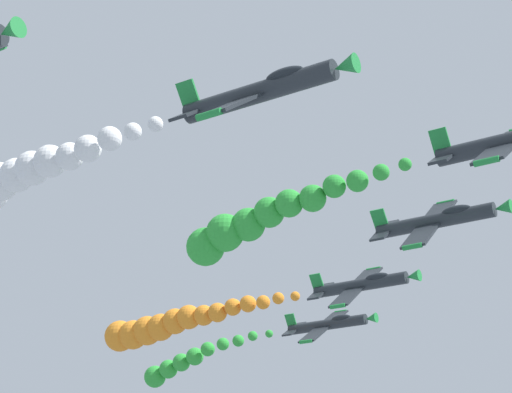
{
  "coord_description": "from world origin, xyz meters",
  "views": [
    {
      "loc": [
        47.22,
        30.38,
        107.34
      ],
      "look_at": [
        0.0,
        0.0,
        129.61
      ],
      "focal_mm": 63.13,
      "sensor_mm": 36.0,
      "label": 1
    }
  ],
  "objects_px": {
    "airplane_left_inner": "(437,220)",
    "airplane_left_outer": "(362,285)",
    "airplane_right_inner": "(261,91)",
    "airplane_trailing": "(329,324)"
  },
  "relations": [
    {
      "from": "airplane_left_outer",
      "to": "airplane_trailing",
      "type": "relative_size",
      "value": 1.0
    },
    {
      "from": "airplane_left_inner",
      "to": "airplane_left_outer",
      "type": "height_order",
      "value": "airplane_left_inner"
    },
    {
      "from": "airplane_left_outer",
      "to": "airplane_trailing",
      "type": "distance_m",
      "value": 15.15
    },
    {
      "from": "airplane_left_inner",
      "to": "airplane_left_outer",
      "type": "xyz_separation_m",
      "value": [
        -11.35,
        -11.75,
        -0.28
      ]
    },
    {
      "from": "airplane_right_inner",
      "to": "airplane_left_outer",
      "type": "relative_size",
      "value": 1.0
    },
    {
      "from": "airplane_left_outer",
      "to": "airplane_right_inner",
      "type": "bearing_deg",
      "value": 18.46
    },
    {
      "from": "airplane_left_inner",
      "to": "airplane_right_inner",
      "type": "bearing_deg",
      "value": 0.2
    },
    {
      "from": "airplane_trailing",
      "to": "airplane_left_inner",
      "type": "bearing_deg",
      "value": 43.01
    },
    {
      "from": "airplane_left_inner",
      "to": "airplane_left_outer",
      "type": "bearing_deg",
      "value": -134.0
    },
    {
      "from": "airplane_right_inner",
      "to": "airplane_trailing",
      "type": "bearing_deg",
      "value": -155.43
    }
  ]
}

